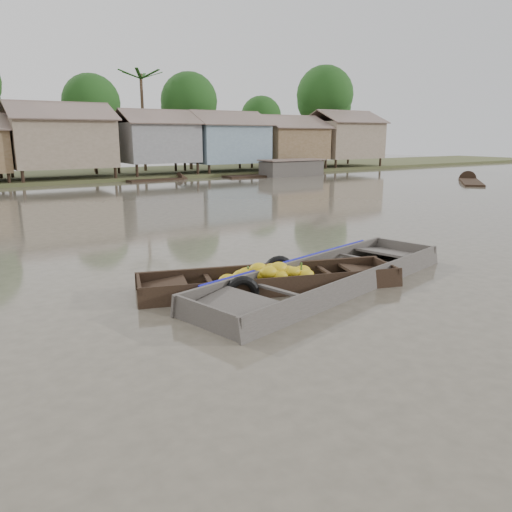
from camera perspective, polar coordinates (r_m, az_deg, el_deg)
ground at (r=9.57m, az=2.47°, el=-5.71°), size 120.00×120.00×0.00m
riverbank at (r=40.08m, az=-21.44°, el=12.61°), size 120.00×12.47×10.22m
banana_boat at (r=10.59m, az=1.35°, el=-2.89°), size 5.71×2.94×0.78m
viewer_boat at (r=10.94m, az=8.14°, el=-3.05°), size 7.30×3.48×0.57m
distant_boats at (r=36.26m, az=-3.59°, el=8.97°), size 48.44×16.20×1.38m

